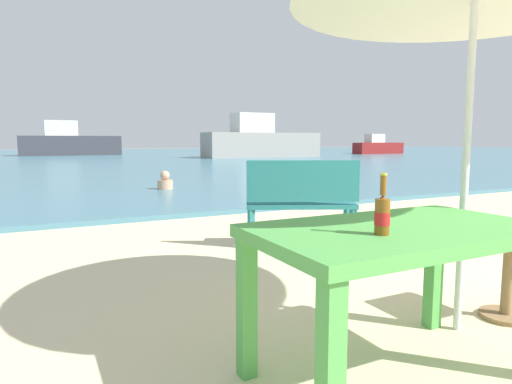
{
  "coord_description": "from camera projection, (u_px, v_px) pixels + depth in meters",
  "views": [
    {
      "loc": [
        -2.74,
        -1.24,
        1.16
      ],
      "look_at": [
        -0.61,
        3.0,
        0.6
      ],
      "focal_mm": 30.77,
      "sensor_mm": 36.0,
      "label": 1
    }
  ],
  "objects": [
    {
      "name": "boat_barge",
      "position": [
        378.0,
        147.0,
        35.02
      ],
      "size": [
        4.29,
        1.17,
        1.56
      ],
      "color": "maroon",
      "rests_on": "sea_water"
    },
    {
      "name": "boat_fishing_trawler",
      "position": [
        70.0,
        143.0,
        31.51
      ],
      "size": [
        6.77,
        1.85,
        2.46
      ],
      "color": "#38383F",
      "rests_on": "sea_water"
    },
    {
      "name": "sea_water",
      "position": [
        82.0,
        157.0,
        29.07
      ],
      "size": [
        120.0,
        50.0,
        0.08
      ],
      "primitive_type": "cube",
      "color": "teal",
      "rests_on": "ground_plane"
    },
    {
      "name": "swimmer_person",
      "position": [
        165.0,
        182.0,
        9.72
      ],
      "size": [
        0.34,
        0.34,
        0.41
      ],
      "color": "tan",
      "rests_on": "sea_water"
    },
    {
      "name": "side_table_wood",
      "position": [
        509.0,
        266.0,
        2.84
      ],
      "size": [
        0.44,
        0.44,
        0.54
      ],
      "color": "olive",
      "rests_on": "ground_plane"
    },
    {
      "name": "boat_tanker",
      "position": [
        260.0,
        142.0,
        27.9
      ],
      "size": [
        7.57,
        2.06,
        2.75
      ],
      "color": "gray",
      "rests_on": "sea_water"
    },
    {
      "name": "picnic_table_green",
      "position": [
        399.0,
        249.0,
        2.08
      ],
      "size": [
        1.4,
        0.8,
        0.76
      ],
      "color": "#4C9E47",
      "rests_on": "ground_plane"
    },
    {
      "name": "bench_teal_center",
      "position": [
        302.0,
        198.0,
        4.76
      ],
      "size": [
        1.24,
        0.84,
        0.95
      ],
      "color": "#237275",
      "rests_on": "ground_plane"
    },
    {
      "name": "beer_bottle_amber",
      "position": [
        382.0,
        213.0,
        1.87
      ],
      "size": [
        0.07,
        0.07,
        0.26
      ],
      "color": "brown",
      "rests_on": "picnic_table_green"
    }
  ]
}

